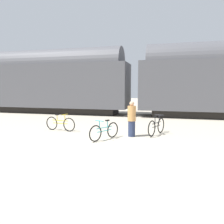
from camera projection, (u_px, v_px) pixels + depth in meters
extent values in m
plane|color=#B2A893|center=(88.00, 151.00, 7.70)|extent=(80.00, 80.00, 0.00)
cube|color=black|center=(58.00, 110.00, 19.53)|extent=(10.73, 2.13, 0.55)
cube|color=#4C4C51|center=(57.00, 86.00, 19.30)|extent=(12.77, 2.84, 3.68)
cylinder|color=#4C4C51|center=(56.00, 65.00, 19.09)|extent=(11.75, 2.70, 2.70)
cube|color=#4C4238|center=(132.00, 116.00, 17.14)|extent=(38.53, 0.07, 0.01)
cube|color=#4C4238|center=(135.00, 114.00, 18.52)|extent=(38.53, 0.07, 0.01)
torus|color=black|center=(95.00, 133.00, 9.02)|extent=(0.37, 0.64, 0.70)
torus|color=black|center=(113.00, 130.00, 9.80)|extent=(0.37, 0.64, 0.70)
cylinder|color=teal|center=(104.00, 128.00, 9.39)|extent=(0.47, 0.84, 0.04)
cylinder|color=teal|center=(104.00, 131.00, 9.41)|extent=(0.43, 0.76, 0.04)
cylinder|color=teal|center=(107.00, 124.00, 9.51)|extent=(0.04, 0.04, 0.29)
cube|color=black|center=(107.00, 120.00, 9.49)|extent=(0.16, 0.21, 0.05)
cylinder|color=teal|center=(99.00, 125.00, 9.16)|extent=(0.04, 0.04, 0.32)
cylinder|color=teal|center=(99.00, 121.00, 9.14)|extent=(0.42, 0.25, 0.03)
torus|color=black|center=(161.00, 125.00, 10.82)|extent=(0.32, 0.72, 0.75)
torus|color=black|center=(152.00, 128.00, 9.98)|extent=(0.32, 0.72, 0.75)
cylinder|color=black|center=(157.00, 123.00, 10.38)|extent=(0.36, 0.87, 0.04)
cylinder|color=black|center=(157.00, 126.00, 10.39)|extent=(0.33, 0.79, 0.04)
cylinder|color=black|center=(155.00, 120.00, 10.21)|extent=(0.04, 0.04, 0.31)
cube|color=black|center=(155.00, 117.00, 10.20)|extent=(0.15, 0.22, 0.05)
cylinder|color=black|center=(159.00, 119.00, 10.59)|extent=(0.04, 0.04, 0.35)
cylinder|color=black|center=(159.00, 115.00, 10.57)|extent=(0.44, 0.20, 0.03)
torus|color=black|center=(69.00, 125.00, 11.14)|extent=(0.71, 0.16, 0.71)
torus|color=black|center=(52.00, 123.00, 11.57)|extent=(0.71, 0.16, 0.71)
cylinder|color=gold|center=(60.00, 120.00, 11.34)|extent=(0.96, 0.19, 0.04)
cylinder|color=gold|center=(60.00, 123.00, 11.35)|extent=(0.87, 0.17, 0.04)
cylinder|color=gold|center=(57.00, 117.00, 11.40)|extent=(0.04, 0.04, 0.30)
cube|color=black|center=(57.00, 115.00, 11.38)|extent=(0.21, 0.11, 0.05)
cylinder|color=gold|center=(65.00, 118.00, 11.20)|extent=(0.04, 0.04, 0.33)
cylinder|color=gold|center=(65.00, 114.00, 11.18)|extent=(0.10, 0.46, 0.03)
cylinder|color=#283351|center=(132.00, 129.00, 10.00)|extent=(0.32, 0.32, 0.72)
cylinder|color=tan|center=(132.00, 113.00, 9.92)|extent=(0.38, 0.38, 0.68)
sphere|color=tan|center=(132.00, 104.00, 9.87)|extent=(0.22, 0.22, 0.22)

